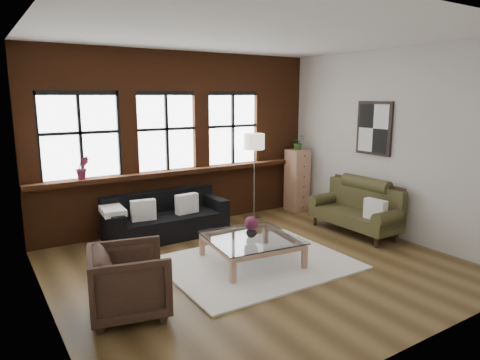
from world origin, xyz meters
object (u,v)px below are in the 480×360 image
vintage_settee (354,209)px  drawer_chest (297,180)px  armchair (129,281)px  floor_lamp (254,173)px  dark_sofa (166,216)px  vase (251,231)px  coffee_table (251,250)px

vintage_settee → drawer_chest: 1.80m
drawer_chest → vintage_settee: bearing=-95.6°
armchair → floor_lamp: 4.16m
drawer_chest → floor_lamp: size_ratio=0.71×
dark_sofa → floor_lamp: 2.01m
dark_sofa → armchair: size_ratio=2.42×
armchair → vintage_settee: bearing=-68.3°
vintage_settee → vase: 2.32m
armchair → drawer_chest: size_ratio=0.66×
vase → drawer_chest: size_ratio=0.13×
vase → floor_lamp: 2.39m
vintage_settee → vase: vintage_settee is taller
coffee_table → drawer_chest: 3.18m
floor_lamp → armchair: bearing=-144.2°
armchair → floor_lamp: (3.34, 2.42, 0.53)m
vintage_settee → armchair: (-4.29, -0.66, -0.06)m
vase → floor_lamp: floor_lamp is taller
dark_sofa → coffee_table: dark_sofa is taller
dark_sofa → vintage_settee: bearing=-29.5°
dark_sofa → coffee_table: (0.57, -1.78, -0.18)m
vase → armchair: bearing=-165.7°
drawer_chest → floor_lamp: bearing=-179.2°
armchair → floor_lamp: floor_lamp is taller
armchair → coffee_table: 2.05m
floor_lamp → vintage_settee: bearing=-61.7°
dark_sofa → coffee_table: bearing=-72.4°
coffee_table → floor_lamp: 2.46m
vase → drawer_chest: drawer_chest is taller
armchair → vase: size_ratio=5.19×
vintage_settee → armchair: vintage_settee is taller
dark_sofa → drawer_chest: (3.05, 0.15, 0.28)m
vase → coffee_table: bearing=-63.4°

